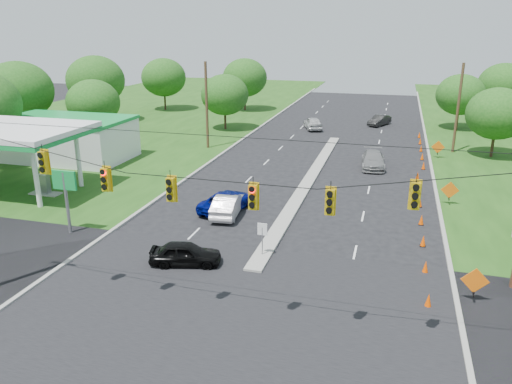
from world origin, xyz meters
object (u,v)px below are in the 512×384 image
(gas_station, at_px, (58,137))
(black_sedan, at_px, (185,254))
(white_sedan, at_px, (228,205))
(blue_pickup, at_px, (227,201))

(gas_station, distance_m, black_sedan, 25.77)
(white_sedan, bearing_deg, black_sedan, 85.91)
(gas_station, height_order, blue_pickup, gas_station)
(gas_station, relative_size, white_sedan, 4.42)
(gas_station, distance_m, blue_pickup, 20.83)
(blue_pickup, bearing_deg, gas_station, -9.32)
(gas_station, xyz_separation_m, black_sedan, (19.87, -16.30, -1.92))
(gas_station, bearing_deg, blue_pickup, -21.66)
(black_sedan, distance_m, blue_pickup, 8.66)
(black_sedan, relative_size, white_sedan, 0.87)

